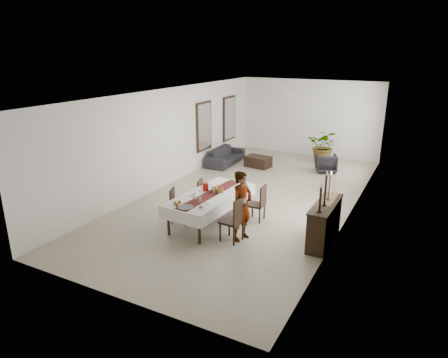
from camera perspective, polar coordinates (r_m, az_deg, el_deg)
floor at (r=12.47m, az=3.83°, el=-2.56°), size 6.00×12.00×0.00m
ceiling at (r=11.74m, az=4.16°, el=12.23°), size 6.00×12.00×0.02m
wall_back at (r=17.56m, az=12.07°, el=8.53°), size 6.00×0.02×3.20m
wall_front at (r=7.20m, az=-15.94°, el=-5.41°), size 6.00×0.02×3.20m
wall_left at (r=13.46m, az=-7.82°, el=5.95°), size 0.02×12.00×3.20m
wall_right at (r=11.17m, az=18.19°, el=2.72°), size 0.02×12.00×3.20m
dining_table_top at (r=10.39m, az=-1.93°, el=-2.37°), size 1.20×2.56×0.05m
table_leg_fl at (r=9.91m, az=-7.93°, el=-6.03°), size 0.08×0.08×0.73m
table_leg_fr at (r=9.40m, az=-3.55°, el=-7.27°), size 0.08×0.08×0.73m
table_leg_bl at (r=11.70m, az=-0.60°, el=-2.03°), size 0.08×0.08×0.73m
table_leg_br at (r=11.27m, az=3.37°, el=-2.86°), size 0.08×0.08×0.73m
tablecloth_top at (r=10.38m, az=-1.93°, el=-2.21°), size 1.40×2.76×0.01m
tablecloth_drape_left at (r=10.76m, az=-4.64°, el=-2.37°), size 0.18×2.69×0.31m
tablecloth_drape_right at (r=10.14m, az=0.97°, el=-3.63°), size 0.18×2.69×0.31m
tablecloth_drape_near at (r=9.43m, az=-6.41°, el=-5.46°), size 1.23×0.09×0.31m
tablecloth_drape_far at (r=11.51m, az=1.74°, el=-0.95°), size 1.23×0.09×0.31m
table_runner at (r=10.38m, az=-1.93°, el=-2.16°), size 0.53×2.62×0.00m
red_pitcher at (r=10.60m, az=-2.65°, el=-1.14°), size 0.17×0.17×0.21m
pitcher_handle at (r=10.65m, az=-3.05°, el=-1.06°), size 0.13×0.03×0.13m
wine_glass_near at (r=9.76m, az=-3.50°, el=-2.99°), size 0.07×0.07×0.18m
wine_glass_mid at (r=9.96m, az=-4.25°, el=-2.56°), size 0.07×0.07×0.18m
wine_glass_far at (r=10.36m, az=-1.54°, el=-1.68°), size 0.07×0.07×0.18m
teacup_right at (r=9.72m, az=-2.41°, el=-3.42°), size 0.09×0.09×0.06m
saucer_right at (r=9.73m, az=-2.41°, el=-3.56°), size 0.16×0.16×0.01m
teacup_left at (r=10.26m, az=-4.51°, el=-2.29°), size 0.09×0.09×0.06m
saucer_left at (r=10.27m, az=-4.51°, el=-2.42°), size 0.16×0.16×0.01m
plate_near_right at (r=9.47m, az=-3.30°, el=-4.18°), size 0.25×0.25×0.02m
bread_near_right at (r=9.46m, az=-3.31°, el=-4.01°), size 0.09×0.09×0.09m
plate_near_left at (r=9.95m, az=-5.91°, el=-3.13°), size 0.25×0.25×0.02m
plate_far_left at (r=11.00m, az=-1.75°, el=-0.94°), size 0.25×0.25×0.02m
serving_tray at (r=9.54m, az=-5.54°, el=-4.04°), size 0.38×0.38×0.02m
jam_jar_a at (r=9.64m, az=-6.76°, el=-3.67°), size 0.07×0.07×0.08m
jam_jar_b at (r=9.75m, az=-7.02°, el=-3.43°), size 0.07×0.07×0.08m
jam_jar_c at (r=9.79m, az=-6.40°, el=-3.31°), size 0.07×0.07×0.08m
fruit_basket at (r=10.54m, az=-0.92°, el=-1.54°), size 0.31×0.31×0.10m
fruit_red at (r=10.52m, az=-0.72°, el=-1.14°), size 0.09×0.09×0.09m
fruit_green at (r=10.56m, az=-1.02°, el=-1.06°), size 0.08×0.08×0.08m
fruit_yellow at (r=10.47m, az=-1.07°, el=-1.22°), size 0.09×0.09×0.09m
chair_right_near_seat at (r=9.51m, az=1.09°, el=-6.07°), size 0.53×0.53×0.05m
chair_right_near_leg_fl at (r=9.38m, az=1.41°, el=-8.20°), size 0.05×0.05×0.47m
chair_right_near_leg_fr at (r=9.67m, az=2.68°, el=-7.36°), size 0.05×0.05×0.47m
chair_right_near_leg_bl at (r=9.57m, az=-0.55°, el=-7.62°), size 0.05×0.05×0.47m
chair_right_near_leg_br at (r=9.86m, az=0.76°, el=-6.82°), size 0.05×0.05×0.47m
chair_right_near_back at (r=9.27m, az=2.21°, el=-4.56°), size 0.10×0.48×0.60m
chair_right_far_seat at (r=10.66m, az=4.62°, el=-3.70°), size 0.43×0.43×0.05m
chair_right_far_leg_fl at (r=10.55m, az=5.11°, el=-5.34°), size 0.04×0.04×0.42m
chair_right_far_leg_fr at (r=10.84m, az=5.77°, el=-4.68°), size 0.04×0.04×0.42m
chair_right_far_leg_bl at (r=10.66m, az=3.38°, el=-5.02°), size 0.04×0.04×0.42m
chair_right_far_leg_br at (r=10.96m, az=4.08°, el=-4.39°), size 0.04×0.04×0.42m
chair_right_far_back at (r=10.50m, az=5.63°, el=-2.41°), size 0.05×0.42×0.54m
chair_left_near_seat at (r=10.56m, az=-6.40°, el=-4.11°), size 0.51×0.51×0.05m
chair_left_near_leg_fl at (r=10.83m, az=-6.98°, el=-4.82°), size 0.05×0.05×0.39m
chair_left_near_leg_fr at (r=10.54m, az=-7.44°, el=-5.49°), size 0.05×0.05×0.39m
chair_left_near_leg_bl at (r=10.75m, az=-5.30°, el=-4.93°), size 0.05×0.05×0.39m
chair_left_near_leg_br at (r=10.46m, az=-5.71°, el=-5.62°), size 0.05×0.05×0.39m
chair_left_near_back at (r=10.51m, az=-7.41°, el=-2.67°), size 0.17×0.39×0.51m
chair_left_far_seat at (r=11.21m, az=-2.55°, el=-2.71°), size 0.46×0.46×0.04m
chair_left_far_leg_fl at (r=11.48m, az=-3.04°, el=-3.37°), size 0.05×0.05×0.39m
chair_left_far_leg_fr at (r=11.19m, az=-3.58°, el=-3.95°), size 0.05×0.05×0.39m
chair_left_far_leg_bl at (r=11.38m, az=-1.50°, el=-3.54°), size 0.05×0.05×0.39m
chair_left_far_leg_br at (r=11.09m, az=-2.01°, el=-4.13°), size 0.05×0.05×0.39m
chair_left_far_back at (r=11.17m, az=-3.44°, el=-1.33°), size 0.11×0.39×0.50m
woman at (r=9.45m, az=2.58°, el=-3.89°), size 0.56×0.71×1.70m
sideboard_body at (r=9.72m, az=14.13°, el=-6.20°), size 0.43×1.60×0.96m
sideboard_top at (r=9.53m, az=14.36°, el=-3.48°), size 0.47×1.66×0.03m
candlestick_near_base at (r=8.99m, az=13.46°, el=-4.53°), size 0.11×0.11×0.03m
candlestick_near_shaft at (r=8.88m, az=13.59°, el=-2.84°), size 0.05×0.05×0.53m
candlestick_near_candle at (r=8.78m, az=13.74°, el=-0.96°), size 0.04×0.04×0.09m
candlestick_mid_base at (r=9.37m, az=14.13°, el=-3.62°), size 0.11×0.11×0.03m
candlestick_mid_shaft at (r=9.25m, az=14.30°, el=-1.54°), size 0.05×0.05×0.69m
candlestick_mid_candle at (r=9.13m, az=14.49°, el=0.76°), size 0.04×0.04×0.09m
candlestick_far_base at (r=9.76m, az=14.75°, el=-2.80°), size 0.11×0.11×0.03m
candlestick_far_shaft at (r=9.66m, az=14.89°, el=-1.08°), size 0.05×0.05×0.59m
candlestick_far_candle at (r=9.56m, az=15.05°, el=0.82°), size 0.04×0.04×0.09m
sofa at (r=16.02m, az=0.23°, el=3.32°), size 0.92×2.16×0.62m
armchair at (r=15.37m, az=14.38°, el=2.21°), size 0.95×0.96×0.67m
coffee_table at (r=15.63m, az=4.89°, el=2.50°), size 1.03×0.76×0.42m
potted_plant at (r=16.61m, az=14.10°, el=4.60°), size 1.22×1.06×1.35m
mirror_frame_near at (r=15.25m, az=-2.88°, el=7.51°), size 0.06×1.05×1.85m
mirror_glass_near at (r=15.23m, az=-2.77°, el=7.50°), size 0.01×0.90×1.70m
mirror_frame_far at (r=17.06m, az=0.74°, el=8.65°), size 0.06×1.05×1.85m
mirror_glass_far at (r=17.04m, az=0.85°, el=8.65°), size 0.01×0.90×1.70m
fan_rod at (r=14.53m, az=9.06°, el=12.77°), size 0.04×0.04×0.20m
fan_hub at (r=14.55m, az=9.02°, el=11.98°), size 0.16×0.16×0.08m
fan_blade_n at (r=14.88m, az=9.47°, el=12.09°), size 0.10×0.55×0.01m
fan_blade_s at (r=14.22m, az=8.54°, el=11.87°), size 0.10×0.55×0.01m
fan_blade_e at (r=14.44m, az=10.36°, el=11.87°), size 0.55×0.10×0.01m
fan_blade_w at (r=14.67m, az=7.70°, el=12.09°), size 0.55×0.10×0.01m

